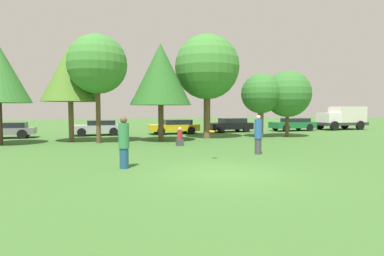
% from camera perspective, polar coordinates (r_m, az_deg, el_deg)
% --- Properties ---
extents(ground_plane, '(120.00, 120.00, 0.00)m').
position_cam_1_polar(ground_plane, '(10.47, 5.87, -8.31)').
color(ground_plane, '#3D6B2D').
extents(person_thrower, '(0.38, 0.38, 1.88)m').
position_cam_1_polar(person_thrower, '(11.35, -12.51, -2.60)').
color(person_thrower, navy).
rests_on(person_thrower, ground).
extents(person_catcher, '(0.36, 0.36, 1.85)m').
position_cam_1_polar(person_catcher, '(14.88, 12.17, -1.21)').
color(person_catcher, '#3F3F47').
rests_on(person_catcher, ground).
extents(frisbee, '(0.24, 0.23, 0.08)m').
position_cam_1_polar(frisbee, '(12.82, 3.73, -0.63)').
color(frisbee, orange).
extents(bystander_sitting, '(0.40, 0.34, 1.09)m').
position_cam_1_polar(bystander_sitting, '(17.89, -2.28, -1.87)').
color(bystander_sitting, '#3F3F47').
rests_on(bystander_sitting, ground).
extents(tree_1, '(3.67, 3.67, 6.29)m').
position_cam_1_polar(tree_1, '(21.78, -21.66, 9.36)').
color(tree_1, brown).
rests_on(tree_1, ground).
extents(tree_2, '(3.66, 3.66, 6.75)m').
position_cam_1_polar(tree_2, '(20.30, -17.13, 11.19)').
color(tree_2, brown).
rests_on(tree_2, ground).
extents(tree_3, '(4.07, 4.07, 6.47)m').
position_cam_1_polar(tree_3, '(20.81, -5.83, 9.83)').
color(tree_3, brown).
rests_on(tree_3, ground).
extents(tree_4, '(4.64, 4.64, 7.47)m').
position_cam_1_polar(tree_4, '(22.59, 2.81, 11.14)').
color(tree_4, brown).
rests_on(tree_4, ground).
extents(tree_5, '(2.98, 2.98, 4.78)m').
position_cam_1_polar(tree_5, '(23.73, 12.66, 6.17)').
color(tree_5, brown).
rests_on(tree_5, ground).
extents(tree_6, '(3.54, 3.54, 5.05)m').
position_cam_1_polar(tree_6, '(24.71, 17.30, 6.03)').
color(tree_6, brown).
rests_on(tree_6, ground).
extents(parked_car_grey, '(3.94, 1.99, 1.15)m').
position_cam_1_polar(parked_car_grey, '(26.24, -31.08, -0.28)').
color(parked_car_grey, slate).
rests_on(parked_car_grey, ground).
extents(parked_car_silver, '(3.94, 2.13, 1.22)m').
position_cam_1_polar(parked_car_silver, '(26.14, -16.97, 0.15)').
color(parked_car_silver, '#B2B2B7').
rests_on(parked_car_silver, ground).
extents(parked_car_yellow, '(4.25, 2.20, 1.22)m').
position_cam_1_polar(parked_car_yellow, '(26.45, -3.29, 0.33)').
color(parked_car_yellow, gold).
rests_on(parked_car_yellow, ground).
extents(parked_car_black, '(4.11, 2.11, 1.28)m').
position_cam_1_polar(parked_car_black, '(28.76, 7.09, 0.61)').
color(parked_car_black, black).
rests_on(parked_car_black, ground).
extents(parked_car_green, '(4.42, 1.99, 1.23)m').
position_cam_1_polar(parked_car_green, '(31.58, 18.24, 0.72)').
color(parked_car_green, '#196633').
rests_on(parked_car_green, ground).
extents(delivery_truck_white, '(5.30, 2.37, 2.39)m').
position_cam_1_polar(delivery_truck_white, '(35.44, 26.13, 1.83)').
color(delivery_truck_white, '#2D2D33').
rests_on(delivery_truck_white, ground).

